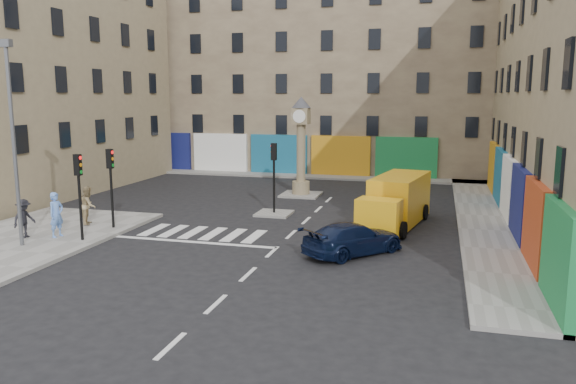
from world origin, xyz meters
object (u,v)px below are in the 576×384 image
at_px(lamp_post, 13,133).
at_px(pedestrian_dark, 24,218).
at_px(clock_pillar, 301,140).
at_px(traffic_light_island, 274,166).
at_px(navy_sedan, 353,239).
at_px(traffic_light_left_far, 111,175).
at_px(traffic_light_left_near, 79,183).
at_px(pedestrian_blue, 56,215).
at_px(pedestrian_tan, 88,205).
at_px(yellow_van, 396,201).

bearing_deg(lamp_post, pedestrian_dark, 124.50).
xyz_separation_m(clock_pillar, pedestrian_dark, (-8.95, -14.10, -2.55)).
distance_m(traffic_light_island, lamp_post, 12.52).
height_order(traffic_light_island, navy_sedan, traffic_light_island).
xyz_separation_m(traffic_light_island, lamp_post, (-8.20, -9.20, 2.20)).
relative_size(traffic_light_left_far, navy_sedan, 0.84).
xyz_separation_m(traffic_light_left_far, pedestrian_dark, (-2.65, -2.71, -1.62)).
relative_size(traffic_light_left_near, navy_sedan, 0.84).
bearing_deg(traffic_light_left_near, traffic_light_island, 51.07).
distance_m(traffic_light_island, pedestrian_blue, 10.90).
xyz_separation_m(traffic_light_left_far, navy_sedan, (11.51, -1.04, -1.98)).
xyz_separation_m(lamp_post, pedestrian_blue, (0.53, 1.58, -3.65)).
xyz_separation_m(traffic_light_left_near, pedestrian_blue, (-1.37, 0.18, -1.48)).
bearing_deg(pedestrian_blue, pedestrian_tan, 14.08).
relative_size(traffic_light_left_near, pedestrian_blue, 1.86).
xyz_separation_m(lamp_post, navy_sedan, (13.41, 2.76, -4.15)).
xyz_separation_m(navy_sedan, pedestrian_blue, (-12.88, -1.17, 0.50)).
relative_size(yellow_van, pedestrian_blue, 3.43).
bearing_deg(traffic_light_left_near, pedestrian_tan, 119.08).
height_order(traffic_light_left_near, pedestrian_blue, traffic_light_left_near).
bearing_deg(traffic_light_island, navy_sedan, -51.04).
distance_m(yellow_van, pedestrian_dark, 17.04).
distance_m(clock_pillar, yellow_van, 9.70).
relative_size(traffic_light_island, clock_pillar, 0.61).
xyz_separation_m(traffic_light_island, pedestrian_dark, (-8.95, -8.11, -1.59)).
xyz_separation_m(traffic_light_left_near, traffic_light_left_far, (0.00, 2.40, 0.00)).
bearing_deg(lamp_post, traffic_light_left_far, 63.43).
relative_size(traffic_light_island, pedestrian_tan, 2.02).
relative_size(traffic_light_island, lamp_post, 0.45).
relative_size(traffic_light_left_far, pedestrian_tan, 2.02).
relative_size(traffic_light_left_near, yellow_van, 0.54).
bearing_deg(traffic_light_island, clock_pillar, 90.00).
relative_size(yellow_van, pedestrian_dark, 4.00).
relative_size(traffic_light_left_far, lamp_post, 0.45).
xyz_separation_m(lamp_post, yellow_van, (14.67, 8.36, -3.61)).
height_order(lamp_post, clock_pillar, lamp_post).
bearing_deg(pedestrian_blue, yellow_van, -53.95).
height_order(traffic_light_left_near, clock_pillar, clock_pillar).
distance_m(clock_pillar, pedestrian_tan, 13.76).
relative_size(lamp_post, pedestrian_tan, 4.53).
height_order(traffic_light_left_far, pedestrian_dark, traffic_light_left_far).
relative_size(navy_sedan, pedestrian_tan, 2.41).
bearing_deg(navy_sedan, pedestrian_dark, 46.78).
bearing_deg(pedestrian_dark, clock_pillar, -24.42).
height_order(traffic_light_island, clock_pillar, clock_pillar).
height_order(traffic_light_left_near, lamp_post, lamp_post).
bearing_deg(traffic_light_left_far, clock_pillar, 61.06).
xyz_separation_m(navy_sedan, pedestrian_tan, (-13.04, 1.40, 0.43)).
height_order(navy_sedan, yellow_van, yellow_van).
bearing_deg(yellow_van, pedestrian_tan, -152.83).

